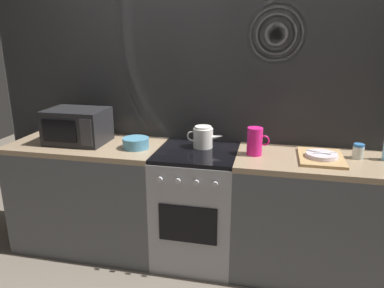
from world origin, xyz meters
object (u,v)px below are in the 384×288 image
at_px(pitcher, 255,141).
at_px(kettle, 203,137).
at_px(microwave, 77,126).
at_px(mixing_bowl, 136,143).
at_px(dish_pile, 321,157).
at_px(stove_unit, 197,206).
at_px(spice_jar, 358,151).

bearing_deg(pitcher, kettle, 166.94).
relative_size(microwave, mixing_bowl, 2.30).
bearing_deg(dish_pile, mixing_bowl, -178.50).
bearing_deg(kettle, pitcher, -13.06).
relative_size(stove_unit, microwave, 1.96).
bearing_deg(kettle, mixing_bowl, -165.16).
xyz_separation_m(mixing_bowl, spice_jar, (1.60, 0.11, 0.01)).
relative_size(mixing_bowl, dish_pile, 0.50).
xyz_separation_m(microwave, dish_pile, (1.85, -0.01, -0.12)).
height_order(kettle, mixing_bowl, kettle).
relative_size(mixing_bowl, spice_jar, 1.90).
relative_size(microwave, pitcher, 2.30).
bearing_deg(microwave, kettle, 4.91).
distance_m(mixing_bowl, spice_jar, 1.60).
distance_m(mixing_bowl, dish_pile, 1.35).
bearing_deg(dish_pile, stove_unit, -179.91).
bearing_deg(spice_jar, microwave, -178.19).
xyz_separation_m(kettle, spice_jar, (1.10, -0.02, -0.03)).
relative_size(stove_unit, mixing_bowl, 4.50).
height_order(microwave, mixing_bowl, microwave).
bearing_deg(mixing_bowl, kettle, 14.84).
xyz_separation_m(stove_unit, spice_jar, (1.13, 0.08, 0.50)).
relative_size(stove_unit, spice_jar, 8.57).
bearing_deg(stove_unit, spice_jar, 3.94).
xyz_separation_m(microwave, mixing_bowl, (0.50, -0.05, -0.10)).
height_order(pitcher, dish_pile, pitcher).
height_order(stove_unit, spice_jar, spice_jar).
height_order(dish_pile, spice_jar, spice_jar).
height_order(stove_unit, mixing_bowl, mixing_bowl).
distance_m(microwave, mixing_bowl, 0.52).
xyz_separation_m(dish_pile, spice_jar, (0.25, 0.08, 0.03)).
distance_m(mixing_bowl, pitcher, 0.89).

